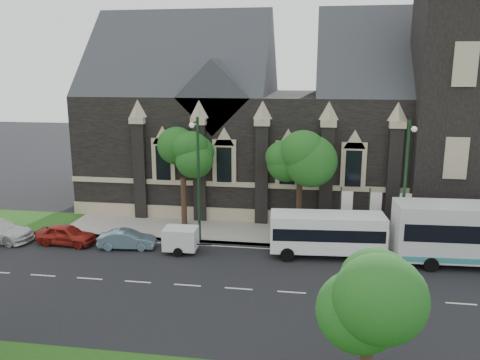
% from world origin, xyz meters
% --- Properties ---
extents(ground, '(160.00, 160.00, 0.00)m').
position_xyz_m(ground, '(0.00, 0.00, 0.00)').
color(ground, black).
rests_on(ground, ground).
extents(sidewalk, '(80.00, 5.00, 0.15)m').
position_xyz_m(sidewalk, '(0.00, 9.50, 0.07)').
color(sidewalk, gray).
rests_on(sidewalk, ground).
extents(museum, '(40.00, 17.70, 29.90)m').
position_xyz_m(museum, '(5.12, 18.78, 8.17)').
color(museum, black).
rests_on(museum, ground).
extents(tree_park_east, '(3.40, 3.40, 6.28)m').
position_xyz_m(tree_park_east, '(6.18, -9.32, 4.62)').
color(tree_park_east, black).
rests_on(tree_park_east, ground).
extents(tree_walk_right, '(4.08, 4.08, 7.80)m').
position_xyz_m(tree_walk_right, '(3.21, 10.71, 5.82)').
color(tree_walk_right, black).
rests_on(tree_walk_right, ground).
extents(tree_walk_left, '(3.91, 3.91, 7.64)m').
position_xyz_m(tree_walk_left, '(-5.80, 10.70, 5.73)').
color(tree_walk_left, black).
rests_on(tree_walk_left, ground).
extents(street_lamp_near, '(0.36, 1.88, 9.00)m').
position_xyz_m(street_lamp_near, '(10.00, 7.09, 5.11)').
color(street_lamp_near, '#16321B').
rests_on(street_lamp_near, ground).
extents(street_lamp_mid, '(0.36, 1.88, 9.00)m').
position_xyz_m(street_lamp_mid, '(-4.00, 7.09, 5.11)').
color(street_lamp_mid, '#16321B').
rests_on(street_lamp_mid, ground).
extents(banner_flag_left, '(0.90, 0.10, 4.00)m').
position_xyz_m(banner_flag_left, '(6.29, 9.00, 2.38)').
color(banner_flag_left, '#16321B').
rests_on(banner_flag_left, ground).
extents(banner_flag_center, '(0.90, 0.10, 4.00)m').
position_xyz_m(banner_flag_center, '(8.29, 9.00, 2.38)').
color(banner_flag_center, '#16321B').
rests_on(banner_flag_center, ground).
extents(banner_flag_right, '(0.90, 0.10, 4.00)m').
position_xyz_m(banner_flag_right, '(10.29, 9.00, 2.38)').
color(banner_flag_right, '#16321B').
rests_on(banner_flag_right, ground).
extents(shuttle_bus, '(7.62, 3.10, 2.88)m').
position_xyz_m(shuttle_bus, '(5.04, 5.83, 1.67)').
color(shuttle_bus, white).
rests_on(shuttle_bus, ground).
extents(box_trailer, '(3.25, 1.91, 1.72)m').
position_xyz_m(box_trailer, '(-4.75, 4.98, 0.98)').
color(box_trailer, silver).
rests_on(box_trailer, ground).
extents(sedan, '(4.04, 1.83, 1.29)m').
position_xyz_m(sedan, '(-8.66, 5.14, 0.64)').
color(sedan, slate).
rests_on(sedan, ground).
extents(car_far_red, '(4.34, 1.98, 1.45)m').
position_xyz_m(car_far_red, '(-13.23, 5.24, 0.72)').
color(car_far_red, maroon).
rests_on(car_far_red, ground).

